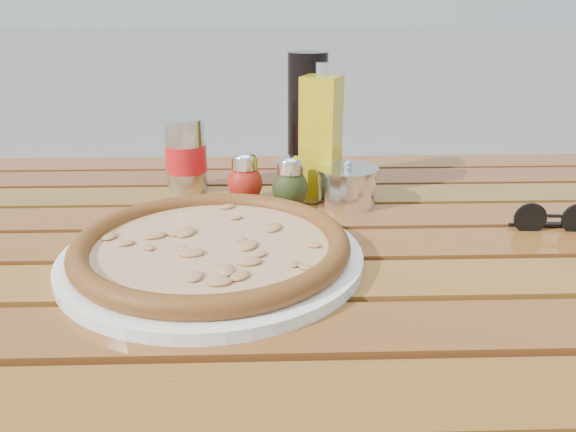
{
  "coord_description": "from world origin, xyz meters",
  "views": [
    {
      "loc": [
        -0.02,
        -0.67,
        1.04
      ],
      "look_at": [
        0.0,
        0.02,
        0.78
      ],
      "focal_mm": 35.0,
      "sensor_mm": 36.0,
      "label": 1
    }
  ],
  "objects_px": {
    "table": "(288,295)",
    "pizza": "(212,245)",
    "plate": "(212,257)",
    "pepper_shaker": "(245,178)",
    "parmesan_tin": "(347,186)",
    "dark_bottle": "(307,120)",
    "sunglasses": "(553,220)",
    "olive_oil_cruet": "(321,136)",
    "oregano_shaker": "(290,183)",
    "soda_can": "(186,156)"
  },
  "relations": [
    {
      "from": "table",
      "to": "pizza",
      "type": "relative_size",
      "value": 3.62
    },
    {
      "from": "table",
      "to": "plate",
      "type": "distance_m",
      "value": 0.14
    },
    {
      "from": "plate",
      "to": "pizza",
      "type": "relative_size",
      "value": 0.93
    },
    {
      "from": "pepper_shaker",
      "to": "parmesan_tin",
      "type": "height_order",
      "value": "pepper_shaker"
    },
    {
      "from": "dark_bottle",
      "to": "sunglasses",
      "type": "distance_m",
      "value": 0.41
    },
    {
      "from": "plate",
      "to": "pepper_shaker",
      "type": "height_order",
      "value": "pepper_shaker"
    },
    {
      "from": "plate",
      "to": "dark_bottle",
      "type": "height_order",
      "value": "dark_bottle"
    },
    {
      "from": "dark_bottle",
      "to": "table",
      "type": "bearing_deg",
      "value": -98.66
    },
    {
      "from": "olive_oil_cruet",
      "to": "dark_bottle",
      "type": "bearing_deg",
      "value": 105.54
    },
    {
      "from": "plate",
      "to": "olive_oil_cruet",
      "type": "xyz_separation_m",
      "value": [
        0.15,
        0.25,
        0.09
      ]
    },
    {
      "from": "oregano_shaker",
      "to": "parmesan_tin",
      "type": "height_order",
      "value": "oregano_shaker"
    },
    {
      "from": "plate",
      "to": "dark_bottle",
      "type": "xyz_separation_m",
      "value": [
        0.13,
        0.32,
        0.1
      ]
    },
    {
      "from": "plate",
      "to": "soda_can",
      "type": "bearing_deg",
      "value": 103.36
    },
    {
      "from": "table",
      "to": "sunglasses",
      "type": "bearing_deg",
      "value": 5.14
    },
    {
      "from": "pizza",
      "to": "dark_bottle",
      "type": "height_order",
      "value": "dark_bottle"
    },
    {
      "from": "table",
      "to": "dark_bottle",
      "type": "xyz_separation_m",
      "value": [
        0.04,
        0.26,
        0.19
      ]
    },
    {
      "from": "pepper_shaker",
      "to": "dark_bottle",
      "type": "height_order",
      "value": "dark_bottle"
    },
    {
      "from": "soda_can",
      "to": "parmesan_tin",
      "type": "xyz_separation_m",
      "value": [
        0.26,
        -0.08,
        -0.03
      ]
    },
    {
      "from": "plate",
      "to": "oregano_shaker",
      "type": "xyz_separation_m",
      "value": [
        0.1,
        0.2,
        0.03
      ]
    },
    {
      "from": "table",
      "to": "olive_oil_cruet",
      "type": "distance_m",
      "value": 0.27
    },
    {
      "from": "sunglasses",
      "to": "pizza",
      "type": "bearing_deg",
      "value": -165.18
    },
    {
      "from": "plate",
      "to": "parmesan_tin",
      "type": "distance_m",
      "value": 0.28
    },
    {
      "from": "plate",
      "to": "sunglasses",
      "type": "height_order",
      "value": "sunglasses"
    },
    {
      "from": "parmesan_tin",
      "to": "pepper_shaker",
      "type": "bearing_deg",
      "value": 173.71
    },
    {
      "from": "oregano_shaker",
      "to": "parmesan_tin",
      "type": "distance_m",
      "value": 0.09
    },
    {
      "from": "table",
      "to": "oregano_shaker",
      "type": "relative_size",
      "value": 17.07
    },
    {
      "from": "table",
      "to": "soda_can",
      "type": "bearing_deg",
      "value": 125.02
    },
    {
      "from": "soda_can",
      "to": "sunglasses",
      "type": "xyz_separation_m",
      "value": [
        0.52,
        -0.2,
        -0.04
      ]
    },
    {
      "from": "soda_can",
      "to": "plate",
      "type": "bearing_deg",
      "value": -76.64
    },
    {
      "from": "plate",
      "to": "pizza",
      "type": "bearing_deg",
      "value": 0.0
    },
    {
      "from": "dark_bottle",
      "to": "pizza",
      "type": "bearing_deg",
      "value": -112.8
    },
    {
      "from": "oregano_shaker",
      "to": "parmesan_tin",
      "type": "xyz_separation_m",
      "value": [
        0.09,
        0.01,
        -0.01
      ]
    },
    {
      "from": "plate",
      "to": "olive_oil_cruet",
      "type": "relative_size",
      "value": 1.71
    },
    {
      "from": "table",
      "to": "dark_bottle",
      "type": "height_order",
      "value": "dark_bottle"
    },
    {
      "from": "dark_bottle",
      "to": "olive_oil_cruet",
      "type": "height_order",
      "value": "dark_bottle"
    },
    {
      "from": "oregano_shaker",
      "to": "sunglasses",
      "type": "bearing_deg",
      "value": -16.99
    },
    {
      "from": "olive_oil_cruet",
      "to": "pepper_shaker",
      "type": "bearing_deg",
      "value": -165.29
    },
    {
      "from": "pepper_shaker",
      "to": "oregano_shaker",
      "type": "xyz_separation_m",
      "value": [
        0.07,
        -0.02,
        0.0
      ]
    },
    {
      "from": "dark_bottle",
      "to": "soda_can",
      "type": "height_order",
      "value": "dark_bottle"
    },
    {
      "from": "plate",
      "to": "pepper_shaker",
      "type": "xyz_separation_m",
      "value": [
        0.03,
        0.22,
        0.03
      ]
    },
    {
      "from": "dark_bottle",
      "to": "sunglasses",
      "type": "xyz_separation_m",
      "value": [
        0.32,
        -0.23,
        -0.09
      ]
    },
    {
      "from": "pizza",
      "to": "sunglasses",
      "type": "xyz_separation_m",
      "value": [
        0.46,
        0.09,
        -0.01
      ]
    },
    {
      "from": "oregano_shaker",
      "to": "olive_oil_cruet",
      "type": "distance_m",
      "value": 0.1
    },
    {
      "from": "pepper_shaker",
      "to": "sunglasses",
      "type": "xyz_separation_m",
      "value": [
        0.43,
        -0.13,
        -0.02
      ]
    },
    {
      "from": "plate",
      "to": "oregano_shaker",
      "type": "bearing_deg",
      "value": 63.03
    },
    {
      "from": "pepper_shaker",
      "to": "sunglasses",
      "type": "relative_size",
      "value": 0.74
    },
    {
      "from": "plate",
      "to": "soda_can",
      "type": "height_order",
      "value": "soda_can"
    },
    {
      "from": "pizza",
      "to": "sunglasses",
      "type": "height_order",
      "value": "sunglasses"
    },
    {
      "from": "oregano_shaker",
      "to": "pepper_shaker",
      "type": "bearing_deg",
      "value": 160.16
    },
    {
      "from": "plate",
      "to": "pizza",
      "type": "distance_m",
      "value": 0.02
    }
  ]
}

